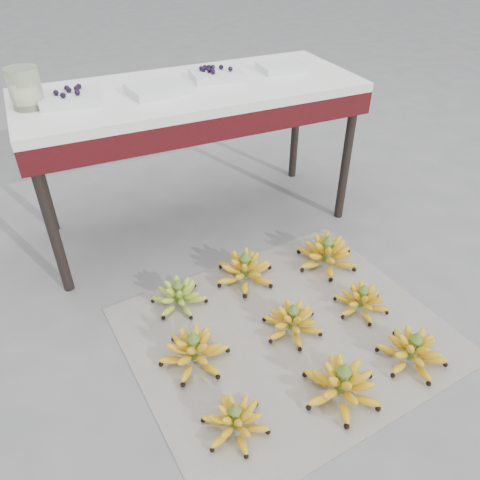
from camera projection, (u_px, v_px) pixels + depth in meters
name	position (u px, v px, depth m)	size (l,w,h in m)	color
ground	(270.00, 329.00, 1.98)	(60.00, 60.00, 0.00)	slate
newspaper_mat	(286.00, 333.00, 1.96)	(1.25, 1.05, 0.01)	silver
bunch_front_left	(235.00, 421.00, 1.57)	(0.29, 0.29, 0.14)	gold
bunch_front_center	(342.00, 384.00, 1.67)	(0.30, 0.30, 0.17)	gold
bunch_front_right	(413.00, 351.00, 1.81)	(0.28, 0.28, 0.16)	gold
bunch_mid_left	(194.00, 351.00, 1.80)	(0.36, 0.36, 0.16)	gold
bunch_mid_center	(292.00, 321.00, 1.94)	(0.29, 0.29, 0.15)	gold
bunch_mid_right	(362.00, 300.00, 2.04)	(0.25, 0.25, 0.14)	gold
bunch_back_left	(179.00, 296.00, 2.06)	(0.27, 0.27, 0.15)	#96BF33
bunch_back_center	(245.00, 270.00, 2.19)	(0.36, 0.36, 0.17)	gold
bunch_back_right	(327.00, 254.00, 2.28)	(0.35, 0.35, 0.18)	gold
vendor_table	(192.00, 104.00, 2.23)	(1.60, 0.64, 0.77)	black
tray_far_left	(71.00, 98.00, 1.98)	(0.27, 0.21, 0.06)	silver
tray_left	(157.00, 89.00, 2.08)	(0.28, 0.22, 0.04)	silver
tray_right	(216.00, 75.00, 2.24)	(0.26, 0.20, 0.06)	silver
tray_far_right	(281.00, 67.00, 2.35)	(0.23, 0.17, 0.04)	silver
glass_jar	(25.00, 88.00, 1.90)	(0.13, 0.13, 0.16)	#DDEEBD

